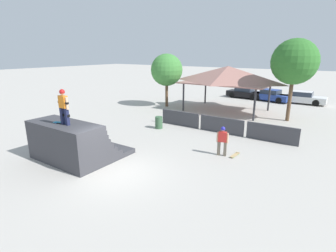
{
  "coord_description": "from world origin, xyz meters",
  "views": [
    {
      "loc": [
        7.96,
        -7.55,
        5.23
      ],
      "look_at": [
        -0.28,
        4.54,
        1.07
      ],
      "focal_mm": 28.0,
      "sensor_mm": 36.0,
      "label": 1
    }
  ],
  "objects_px": {
    "skater_on_deck": "(63,105)",
    "trash_bin": "(159,123)",
    "skateboard_on_ground": "(235,155)",
    "bystander_walking": "(222,139)",
    "parked_car_white": "(302,98)",
    "parked_car_blue": "(271,96)",
    "skateboard_on_deck": "(62,122)",
    "tree_beside_pavilion": "(167,70)",
    "tree_far_back": "(294,62)",
    "parked_car_black": "(245,93)"
  },
  "relations": [
    {
      "from": "skateboard_on_deck",
      "to": "tree_far_back",
      "type": "bearing_deg",
      "value": 39.31
    },
    {
      "from": "tree_beside_pavilion",
      "to": "tree_far_back",
      "type": "relative_size",
      "value": 0.82
    },
    {
      "from": "skateboard_on_ground",
      "to": "tree_far_back",
      "type": "relative_size",
      "value": 0.13
    },
    {
      "from": "skateboard_on_deck",
      "to": "tree_beside_pavilion",
      "type": "bearing_deg",
      "value": 80.53
    },
    {
      "from": "skateboard_on_deck",
      "to": "skateboard_on_ground",
      "type": "height_order",
      "value": "skateboard_on_deck"
    },
    {
      "from": "tree_far_back",
      "to": "parked_car_blue",
      "type": "distance_m",
      "value": 9.61
    },
    {
      "from": "skater_on_deck",
      "to": "parked_car_white",
      "type": "xyz_separation_m",
      "value": [
        6.89,
        23.28,
        -2.31
      ]
    },
    {
      "from": "skater_on_deck",
      "to": "trash_bin",
      "type": "distance_m",
      "value": 7.75
    },
    {
      "from": "skater_on_deck",
      "to": "parked_car_blue",
      "type": "bearing_deg",
      "value": 79.99
    },
    {
      "from": "skater_on_deck",
      "to": "parked_car_white",
      "type": "distance_m",
      "value": 24.39
    },
    {
      "from": "skater_on_deck",
      "to": "trash_bin",
      "type": "height_order",
      "value": "skater_on_deck"
    },
    {
      "from": "bystander_walking",
      "to": "parked_car_white",
      "type": "bearing_deg",
      "value": -105.53
    },
    {
      "from": "skateboard_on_ground",
      "to": "skater_on_deck",
      "type": "bearing_deg",
      "value": 135.62
    },
    {
      "from": "bystander_walking",
      "to": "parked_car_blue",
      "type": "bearing_deg",
      "value": -95.88
    },
    {
      "from": "trash_bin",
      "to": "parked_car_black",
      "type": "relative_size",
      "value": 0.2
    },
    {
      "from": "parked_car_white",
      "to": "bystander_walking",
      "type": "bearing_deg",
      "value": -93.35
    },
    {
      "from": "skateboard_on_deck",
      "to": "tree_far_back",
      "type": "xyz_separation_m",
      "value": [
        7.43,
        14.73,
        2.49
      ]
    },
    {
      "from": "tree_far_back",
      "to": "parked_car_white",
      "type": "bearing_deg",
      "value": 91.37
    },
    {
      "from": "tree_beside_pavilion",
      "to": "parked_car_blue",
      "type": "distance_m",
      "value": 12.18
    },
    {
      "from": "skateboard_on_ground",
      "to": "tree_far_back",
      "type": "xyz_separation_m",
      "value": [
        0.79,
        9.31,
        4.45
      ]
    },
    {
      "from": "skateboard_on_ground",
      "to": "bystander_walking",
      "type": "bearing_deg",
      "value": 123.49
    },
    {
      "from": "tree_beside_pavilion",
      "to": "tree_far_back",
      "type": "distance_m",
      "value": 11.11
    },
    {
      "from": "bystander_walking",
      "to": "tree_beside_pavilion",
      "type": "relative_size",
      "value": 0.31
    },
    {
      "from": "parked_car_white",
      "to": "skater_on_deck",
      "type": "bearing_deg",
      "value": -106.08
    },
    {
      "from": "bystander_walking",
      "to": "parked_car_blue",
      "type": "height_order",
      "value": "bystander_walking"
    },
    {
      "from": "skater_on_deck",
      "to": "skateboard_on_ground",
      "type": "height_order",
      "value": "skater_on_deck"
    },
    {
      "from": "tree_beside_pavilion",
      "to": "parked_car_black",
      "type": "distance_m",
      "value": 10.8
    },
    {
      "from": "tree_beside_pavilion",
      "to": "parked_car_white",
      "type": "relative_size",
      "value": 1.13
    },
    {
      "from": "skateboard_on_deck",
      "to": "skater_on_deck",
      "type": "bearing_deg",
      "value": -29.03
    },
    {
      "from": "tree_far_back",
      "to": "parked_car_black",
      "type": "distance_m",
      "value": 11.28
    },
    {
      "from": "parked_car_white",
      "to": "tree_far_back",
      "type": "bearing_deg",
      "value": -88.22
    },
    {
      "from": "skater_on_deck",
      "to": "skateboard_on_deck",
      "type": "distance_m",
      "value": 0.96
    },
    {
      "from": "bystander_walking",
      "to": "tree_far_back",
      "type": "xyz_separation_m",
      "value": [
        1.4,
        9.64,
        3.58
      ]
    },
    {
      "from": "trash_bin",
      "to": "parked_car_black",
      "type": "xyz_separation_m",
      "value": [
        0.83,
        15.95,
        0.18
      ]
    },
    {
      "from": "bystander_walking",
      "to": "parked_car_blue",
      "type": "distance_m",
      "value": 17.9
    },
    {
      "from": "bystander_walking",
      "to": "skateboard_on_ground",
      "type": "distance_m",
      "value": 1.11
    },
    {
      "from": "skater_on_deck",
      "to": "parked_car_black",
      "type": "relative_size",
      "value": 0.39
    },
    {
      "from": "tree_beside_pavilion",
      "to": "tree_far_back",
      "type": "height_order",
      "value": "tree_far_back"
    },
    {
      "from": "bystander_walking",
      "to": "trash_bin",
      "type": "xyz_separation_m",
      "value": [
        -5.7,
        2.22,
        -0.5
      ]
    },
    {
      "from": "tree_far_back",
      "to": "bystander_walking",
      "type": "bearing_deg",
      "value": -98.26
    },
    {
      "from": "skateboard_on_ground",
      "to": "tree_far_back",
      "type": "height_order",
      "value": "tree_far_back"
    },
    {
      "from": "skater_on_deck",
      "to": "skateboard_on_ground",
      "type": "xyz_separation_m",
      "value": [
        6.31,
        5.45,
        -2.85
      ]
    },
    {
      "from": "tree_beside_pavilion",
      "to": "parked_car_black",
      "type": "height_order",
      "value": "tree_beside_pavilion"
    },
    {
      "from": "trash_bin",
      "to": "parked_car_blue",
      "type": "xyz_separation_m",
      "value": [
        3.86,
        15.58,
        0.18
      ]
    },
    {
      "from": "trash_bin",
      "to": "parked_car_white",
      "type": "xyz_separation_m",
      "value": [
        6.89,
        15.94,
        0.18
      ]
    },
    {
      "from": "skateboard_on_deck",
      "to": "bystander_walking",
      "type": "height_order",
      "value": "skateboard_on_deck"
    },
    {
      "from": "tree_far_back",
      "to": "trash_bin",
      "type": "bearing_deg",
      "value": -133.73
    },
    {
      "from": "tree_beside_pavilion",
      "to": "parked_car_blue",
      "type": "relative_size",
      "value": 1.19
    },
    {
      "from": "tree_far_back",
      "to": "parked_car_black",
      "type": "relative_size",
      "value": 1.47
    },
    {
      "from": "skateboard_on_ground",
      "to": "parked_car_blue",
      "type": "distance_m",
      "value": 17.65
    }
  ]
}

